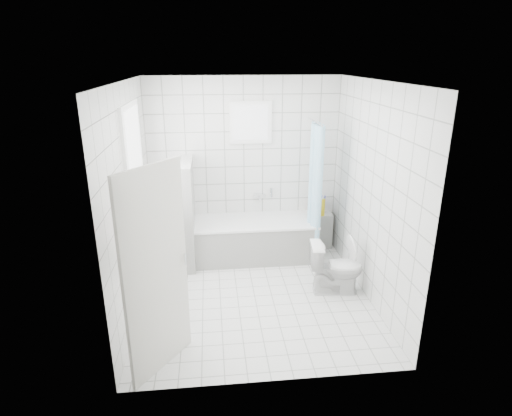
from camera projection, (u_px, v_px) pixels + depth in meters
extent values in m
plane|color=white|center=(255.00, 296.00, 5.37)|extent=(3.00, 3.00, 0.00)
plane|color=white|center=(254.00, 81.00, 4.50)|extent=(3.00, 3.00, 0.00)
cube|color=white|center=(244.00, 167.00, 6.34)|extent=(2.80, 0.02, 2.60)
cube|color=white|center=(273.00, 254.00, 3.53)|extent=(2.80, 0.02, 2.60)
cube|color=white|center=(131.00, 202.00, 4.80)|extent=(0.02, 3.00, 2.60)
cube|color=white|center=(371.00, 194.00, 5.08)|extent=(0.02, 3.00, 2.60)
cube|color=white|center=(136.00, 169.00, 4.98)|extent=(0.01, 0.90, 1.40)
cube|color=white|center=(251.00, 123.00, 6.09)|extent=(0.50, 0.01, 0.50)
cube|color=white|center=(146.00, 228.00, 5.23)|extent=(0.18, 1.02, 0.08)
cube|color=silver|center=(156.00, 273.00, 3.85)|extent=(0.50, 0.67, 2.00)
cube|color=white|center=(255.00, 240.00, 6.35)|extent=(1.75, 0.75, 0.55)
cube|color=white|center=(255.00, 221.00, 6.25)|extent=(1.77, 0.77, 0.03)
cube|color=white|center=(189.00, 213.00, 6.05)|extent=(0.15, 0.85, 1.50)
cube|color=white|center=(318.00, 230.00, 6.69)|extent=(0.40, 0.24, 0.55)
imported|color=white|center=(336.00, 268.00, 5.37)|extent=(0.69, 0.44, 0.67)
cylinder|color=silver|center=(315.00, 122.00, 5.83)|extent=(0.02, 0.80, 0.02)
cube|color=silver|center=(259.00, 196.00, 6.48)|extent=(0.18, 0.06, 0.06)
imported|color=white|center=(146.00, 218.00, 5.18)|extent=(0.17, 0.17, 0.18)
imported|color=#38B8FF|center=(143.00, 224.00, 5.00)|extent=(0.11, 0.11, 0.19)
imported|color=silver|center=(147.00, 208.00, 5.30)|extent=(0.18, 0.18, 0.33)
imported|color=#E85AA2|center=(141.00, 224.00, 4.82)|extent=(0.16, 0.16, 0.31)
imported|color=#D86CC3|center=(148.00, 211.00, 5.44)|extent=(0.11, 0.11, 0.18)
cylinder|color=yellow|center=(323.00, 207.00, 6.48)|extent=(0.06, 0.06, 0.27)
cylinder|color=#E4431A|center=(314.00, 207.00, 6.57)|extent=(0.06, 0.06, 0.22)
cylinder|color=#1A22D7|center=(323.00, 204.00, 6.59)|extent=(0.06, 0.06, 0.28)
cylinder|color=green|center=(316.00, 209.00, 6.49)|extent=(0.06, 0.06, 0.20)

